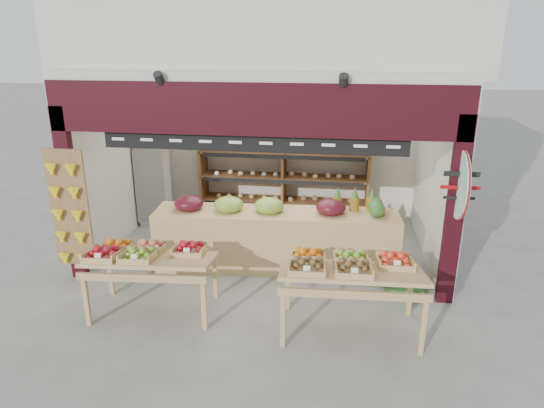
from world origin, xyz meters
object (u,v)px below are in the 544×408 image
Objects in this scene: refrigerator at (156,182)px; mid_counter at (275,238)px; display_table_left at (144,255)px; display_table_right at (346,267)px; back_shelving at (284,158)px; cardboard_stack at (214,233)px; watermelon_pile at (404,282)px.

mid_counter is at bearing -47.73° from refrigerator.
display_table_right reaches higher than display_table_left.
mid_counter is (0.13, -2.26, -0.76)m from back_shelving.
display_table_right is at bearing -1.83° from display_table_left.
cardboard_stack is 1.50× the size of watermelon_pile.
cardboard_stack is at bearing -126.34° from back_shelving.
back_shelving reaches higher than mid_counter.
refrigerator is 2.58× the size of watermelon_pile.
cardboard_stack is 2.40m from display_table_left.
refrigerator is (-2.50, -0.51, -0.45)m from back_shelving.
mid_counter is 2.19m from display_table_left.
display_table_left reaches higher than cardboard_stack.
back_shelving is 4.08m from display_table_right.
display_table_right is at bearing -72.24° from back_shelving.
display_table_left is (-0.33, -2.30, 0.60)m from cardboard_stack.
display_table_left is 3.72m from watermelon_pile.
mid_counter is at bearing -32.51° from cardboard_stack.
refrigerator is at bearing 108.19° from display_table_left.
cardboard_stack is at bearing 157.63° from watermelon_pile.
watermelon_pile is (3.20, -1.32, -0.05)m from cardboard_stack.
display_table_left is (-1.42, -3.78, -0.47)m from back_shelving.
refrigerator reaches higher than cardboard_stack.
cardboard_stack is 0.25× the size of mid_counter.
display_table_left is 2.64× the size of watermelon_pile.
display_table_left is 2.66m from display_table_right.
display_table_left is 0.95× the size of display_table_right.
display_table_right is (3.74, -3.36, 0.03)m from refrigerator.
display_table_right is at bearing -55.94° from refrigerator.
cardboard_stack is 3.39m from display_table_right.
display_table_right reaches higher than cardboard_stack.
cardboard_stack is (-1.09, -1.48, -1.07)m from back_shelving.
back_shelving is 1.98× the size of display_table_left.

